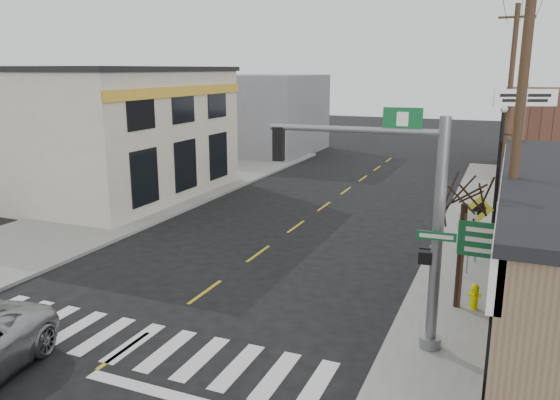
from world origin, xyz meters
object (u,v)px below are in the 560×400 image
at_px(lamp_post, 500,165).
at_px(traffic_signal_pole, 409,208).
at_px(dance_center_sign, 524,115).
at_px(fire_hydrant, 474,295).
at_px(utility_pole_near, 516,148).
at_px(bare_tree, 466,185).
at_px(guide_sign, 487,251).
at_px(utility_pole_far, 509,104).

bearing_deg(lamp_post, traffic_signal_pole, -87.55).
bearing_deg(traffic_signal_pole, lamp_post, 75.68).
bearing_deg(dance_center_sign, fire_hydrant, -116.57).
distance_m(lamp_post, utility_pole_near, 7.88).
relative_size(dance_center_sign, bare_tree, 1.32).
relative_size(traffic_signal_pole, guide_sign, 2.08).
xyz_separation_m(fire_hydrant, utility_pole_far, (0.33, 14.41, 4.64)).
height_order(dance_center_sign, bare_tree, dance_center_sign).
bearing_deg(utility_pole_near, dance_center_sign, 88.11).
relative_size(guide_sign, utility_pole_near, 0.30).
relative_size(bare_tree, utility_pole_far, 0.47).
relative_size(guide_sign, dance_center_sign, 0.46).
relative_size(lamp_post, utility_pole_near, 0.58).
height_order(guide_sign, utility_pole_near, utility_pole_near).
height_order(guide_sign, lamp_post, lamp_post).
xyz_separation_m(lamp_post, utility_pole_far, (0.04, 7.65, 1.90)).
xyz_separation_m(guide_sign, utility_pole_near, (0.46, -0.82, 3.01)).
xyz_separation_m(traffic_signal_pole, lamp_post, (1.85, 9.57, -0.37)).
xyz_separation_m(dance_center_sign, utility_pole_near, (-0.34, -13.13, 0.17)).
xyz_separation_m(traffic_signal_pole, utility_pole_near, (2.25, 1.88, 1.32)).
bearing_deg(guide_sign, bare_tree, 175.68).
bearing_deg(dance_center_sign, utility_pole_far, 85.95).
bearing_deg(utility_pole_near, traffic_signal_pole, -140.51).
bearing_deg(utility_pole_far, guide_sign, -86.34).
bearing_deg(fire_hydrant, guide_sign, -22.71).
distance_m(fire_hydrant, lamp_post, 7.31).
bearing_deg(guide_sign, lamp_post, 91.50).
bearing_deg(fire_hydrant, traffic_signal_pole, -119.04).
height_order(dance_center_sign, utility_pole_near, utility_pole_near).
distance_m(guide_sign, bare_tree, 1.95).
bearing_deg(guide_sign, traffic_signal_pole, -121.51).
height_order(guide_sign, dance_center_sign, dance_center_sign).
bearing_deg(dance_center_sign, lamp_post, -119.45).
distance_m(guide_sign, dance_center_sign, 12.66).
bearing_deg(utility_pole_far, dance_center_sign, -68.27).
distance_m(fire_hydrant, utility_pole_far, 15.15).
bearing_deg(utility_pole_near, bare_tree, 141.92).
relative_size(traffic_signal_pole, fire_hydrant, 7.71).
xyz_separation_m(bare_tree, utility_pole_far, (0.80, 14.43, 1.41)).
distance_m(traffic_signal_pole, dance_center_sign, 15.28).
distance_m(traffic_signal_pole, utility_pole_far, 17.38).
bearing_deg(dance_center_sign, bare_tree, -118.72).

